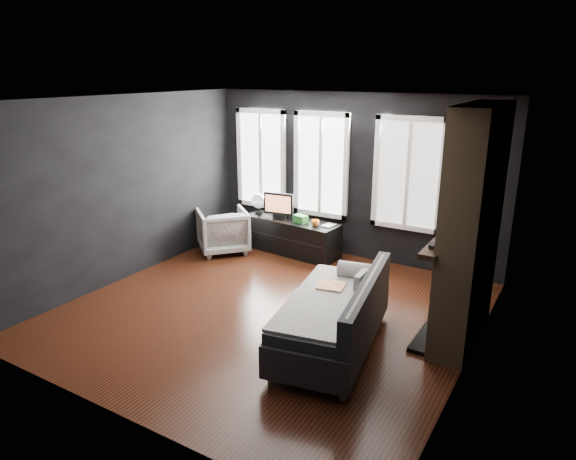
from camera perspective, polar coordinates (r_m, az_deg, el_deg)
The scene contains 18 objects.
floor at distance 6.83m, azimuth -2.04°, elevation -8.96°, with size 5.00×5.00×0.00m, color black.
ceiling at distance 6.13m, azimuth -2.32°, elevation 14.29°, with size 5.00×5.00×0.00m, color white.
wall_back at distance 8.49m, azimuth 7.10°, elevation 5.86°, with size 5.00×0.02×2.70m, color black.
wall_left at distance 7.95m, azimuth -17.50°, elevation 4.40°, with size 0.02×5.00×2.70m, color black.
wall_right at distance 5.46m, azimuth 20.44°, elevation -1.69°, with size 0.02×5.00×2.70m, color black.
windows at distance 8.50m, azimuth 4.42°, elevation 12.97°, with size 4.00×0.16×1.76m, color white, non-canonical shape.
fireplace at distance 6.05m, azimuth 19.70°, elevation 0.23°, with size 0.70×1.62×2.70m, color #93724C, non-canonical shape.
sofa at distance 5.84m, azimuth 4.94°, elevation -9.07°, with size 1.02×2.03×0.87m, color #252528, non-canonical shape.
stripe_pillow at distance 6.07m, azimuth 8.10°, elevation -6.09°, with size 0.07×0.31×0.31m, color gray.
armchair at distance 8.90m, azimuth -7.26°, elevation 0.16°, with size 0.80×0.75×0.82m, color silver.
media_console at distance 8.81m, azimuth 0.44°, elevation -0.68°, with size 1.71×0.53×0.59m, color black, non-canonical shape.
monitor at distance 8.80m, azimuth -1.06°, elevation 2.94°, with size 0.55×0.12×0.49m, color black, non-canonical shape.
desk_fan at distance 9.09m, azimuth -3.30°, elevation 2.98°, with size 0.26×0.26×0.36m, color gray, non-canonical shape.
mug at distance 8.37m, azimuth 3.05°, elevation 0.88°, with size 0.13×0.10×0.13m, color orange.
book at distance 8.42m, azimuth 4.09°, elevation 1.29°, with size 0.16×0.02×0.22m, color #BFB099.
storage_box at distance 8.56m, azimuth 1.41°, elevation 1.26°, with size 0.23×0.15×0.12m, color #2A7129.
mantel_vase at distance 6.53m, azimuth 18.36°, elevation 1.32°, with size 0.18×0.19×0.18m, color gold.
mantel_clock at distance 5.62m, azimuth 15.95°, elevation -1.75°, with size 0.13×0.13×0.04m, color black.
Camera 1 is at (3.35, -5.12, 3.03)m, focal length 32.00 mm.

